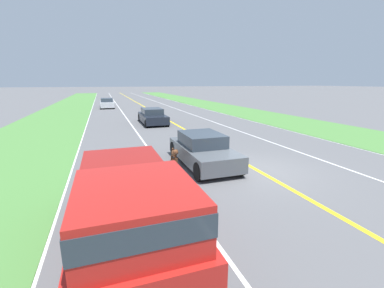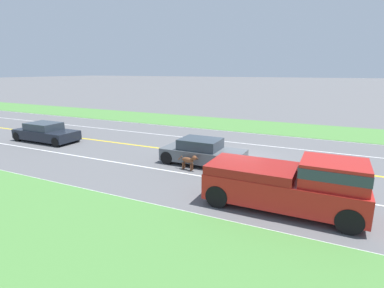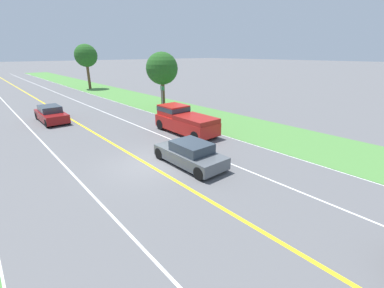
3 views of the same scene
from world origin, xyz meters
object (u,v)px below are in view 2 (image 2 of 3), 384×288
Objects in this scene: dog at (189,160)px; ego_car at (203,152)px; pickup_truck at (291,183)px; car_trailing_near at (46,133)px.

ego_car is at bearing 177.77° from dog.
pickup_truck is at bearing 71.71° from dog.
dog is (1.20, -0.18, -0.13)m from ego_car.
pickup_truck is at bearing 54.08° from ego_car.
car_trailing_near is (-3.54, -16.51, -0.38)m from pickup_truck.
car_trailing_near reaches higher than dog.
dog is 0.26× the size of car_trailing_near.
dog is 11.57m from car_trailing_near.
ego_car is 0.80× the size of pickup_truck.
ego_car is 11.69m from car_trailing_near.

